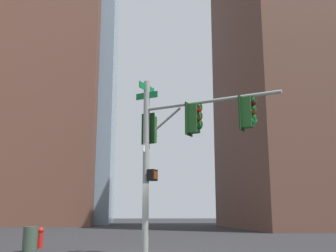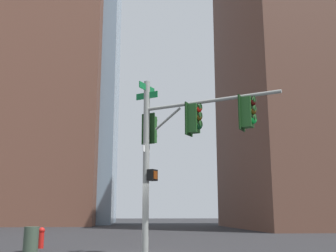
# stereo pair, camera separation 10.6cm
# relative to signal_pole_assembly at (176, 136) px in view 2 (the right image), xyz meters

# --- Properties ---
(signal_pole_assembly) EXTENTS (4.56, 3.37, 6.33)m
(signal_pole_assembly) POSITION_rel_signal_pole_assembly_xyz_m (0.00, 0.00, 0.00)
(signal_pole_assembly) COLOR gray
(signal_pole_assembly) RESTS_ON ground_plane
(fire_hydrant) EXTENTS (0.34, 0.26, 0.87)m
(fire_hydrant) POSITION_rel_signal_pole_assembly_xyz_m (5.31, -4.30, -3.66)
(fire_hydrant) COLOR red
(fire_hydrant) RESTS_ON ground_plane
(litter_bin) EXTENTS (0.56, 0.56, 0.95)m
(litter_bin) POSITION_rel_signal_pole_assembly_xyz_m (5.36, -2.62, -3.65)
(litter_bin) COLOR #384738
(litter_bin) RESTS_ON ground_plane
(building_brick_nearside) EXTENTS (25.11, 14.25, 59.86)m
(building_brick_nearside) POSITION_rel_signal_pole_assembly_xyz_m (18.06, -38.69, 25.80)
(building_brick_nearside) COLOR brown
(building_brick_nearside) RESTS_ON ground_plane
(building_brick_midblock) EXTENTS (21.42, 18.88, 34.73)m
(building_brick_midblock) POSITION_rel_signal_pole_assembly_xyz_m (-19.78, -25.17, 13.24)
(building_brick_midblock) COLOR brown
(building_brick_midblock) RESTS_ON ground_plane
(building_glass_tower) EXTENTS (23.76, 22.28, 55.29)m
(building_glass_tower) POSITION_rel_signal_pole_assembly_xyz_m (15.57, -48.03, 23.52)
(building_glass_tower) COLOR #7A99B2
(building_glass_tower) RESTS_ON ground_plane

